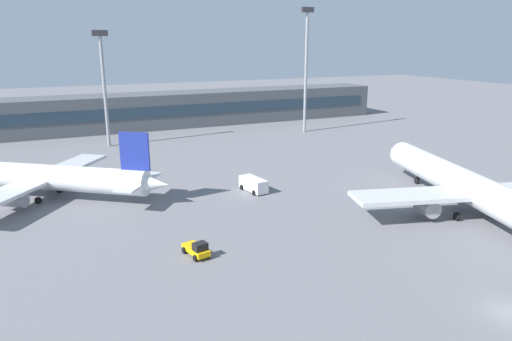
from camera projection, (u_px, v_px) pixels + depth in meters
The scene contains 8 objects.
ground_plane at pixel (285, 185), 74.15m from camera, with size 400.00×400.00×0.00m, color slate.
terminal_building at pixel (179, 109), 126.54m from camera, with size 116.58×12.13×9.00m.
airplane_near at pixel (468, 187), 61.31m from camera, with size 32.66×45.97×11.57m.
airplane_mid at pixel (34, 176), 67.61m from camera, with size 35.27×28.14×10.30m.
baggage_tug_yellow at pixel (197, 249), 49.28m from camera, with size 2.44×3.84×1.75m.
service_van_white at pixel (253, 184), 70.82m from camera, with size 2.96×5.46×2.08m.
floodlight_tower_west at pixel (104, 80), 98.49m from camera, with size 3.20×0.80×24.43m.
floodlight_tower_east at pixel (306, 63), 114.27m from camera, with size 3.20×0.80×30.11m.
Camera 1 is at (-33.81, -22.47, 21.91)m, focal length 32.68 mm.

